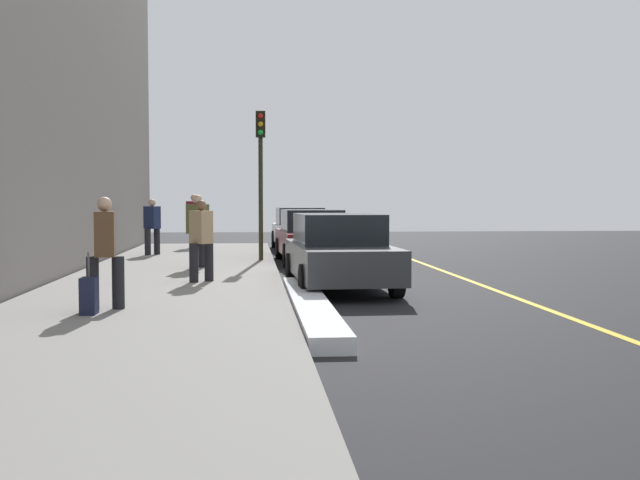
{
  "coord_description": "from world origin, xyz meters",
  "views": [
    {
      "loc": [
        15.87,
        -1.63,
        1.8
      ],
      "look_at": [
        1.38,
        -0.35,
        1.05
      ],
      "focal_mm": 44.12,
      "sensor_mm": 36.0,
      "label": 1
    }
  ],
  "objects_px": {
    "pedestrian_tan_coat": "(201,238)",
    "rolling_suitcase": "(89,296)",
    "pedestrian_olive_coat": "(198,229)",
    "pedestrian_brown_coat": "(105,249)",
    "pedestrian_navy_coat": "(152,225)",
    "parked_car_white": "(300,229)",
    "parked_car_maroon": "(312,236)",
    "parked_car_charcoal": "(339,251)",
    "pedestrian_burgundy_coat": "(194,219)",
    "traffic_light_pole": "(261,159)"
  },
  "relations": [
    {
      "from": "parked_car_white",
      "to": "pedestrian_brown_coat",
      "type": "bearing_deg",
      "value": -13.68
    },
    {
      "from": "pedestrian_navy_coat",
      "to": "pedestrian_brown_coat",
      "type": "bearing_deg",
      "value": 3.67
    },
    {
      "from": "parked_car_white",
      "to": "pedestrian_tan_coat",
      "type": "xyz_separation_m",
      "value": [
        12.36,
        -2.76,
        0.27
      ]
    },
    {
      "from": "parked_car_maroon",
      "to": "pedestrian_navy_coat",
      "type": "distance_m",
      "value": 4.92
    },
    {
      "from": "pedestrian_brown_coat",
      "to": "pedestrian_burgundy_coat",
      "type": "bearing_deg",
      "value": 179.13
    },
    {
      "from": "parked_car_charcoal",
      "to": "pedestrian_tan_coat",
      "type": "relative_size",
      "value": 2.89
    },
    {
      "from": "pedestrian_tan_coat",
      "to": "pedestrian_olive_coat",
      "type": "bearing_deg",
      "value": -174.96
    },
    {
      "from": "pedestrian_tan_coat",
      "to": "rolling_suitcase",
      "type": "relative_size",
      "value": 1.84
    },
    {
      "from": "pedestrian_burgundy_coat",
      "to": "parked_car_charcoal",
      "type": "bearing_deg",
      "value": 17.46
    },
    {
      "from": "parked_car_charcoal",
      "to": "pedestrian_brown_coat",
      "type": "xyz_separation_m",
      "value": [
        3.64,
        -3.95,
        0.29
      ]
    },
    {
      "from": "parked_car_white",
      "to": "pedestrian_olive_coat",
      "type": "bearing_deg",
      "value": -18.47
    },
    {
      "from": "parked_car_white",
      "to": "rolling_suitcase",
      "type": "height_order",
      "value": "parked_car_white"
    },
    {
      "from": "pedestrian_olive_coat",
      "to": "pedestrian_navy_coat",
      "type": "height_order",
      "value": "pedestrian_olive_coat"
    },
    {
      "from": "parked_car_maroon",
      "to": "pedestrian_olive_coat",
      "type": "height_order",
      "value": "pedestrian_olive_coat"
    },
    {
      "from": "pedestrian_burgundy_coat",
      "to": "parked_car_white",
      "type": "bearing_deg",
      "value": 101.88
    },
    {
      "from": "parked_car_charcoal",
      "to": "pedestrian_brown_coat",
      "type": "bearing_deg",
      "value": -47.3
    },
    {
      "from": "pedestrian_navy_coat",
      "to": "traffic_light_pole",
      "type": "height_order",
      "value": "traffic_light_pole"
    },
    {
      "from": "pedestrian_tan_coat",
      "to": "pedestrian_brown_coat",
      "type": "distance_m",
      "value": 4.06
    },
    {
      "from": "pedestrian_olive_coat",
      "to": "pedestrian_burgundy_coat",
      "type": "relative_size",
      "value": 0.96
    },
    {
      "from": "pedestrian_tan_coat",
      "to": "pedestrian_navy_coat",
      "type": "xyz_separation_m",
      "value": [
        -7.96,
        -1.95,
        0.01
      ]
    },
    {
      "from": "parked_car_white",
      "to": "rolling_suitcase",
      "type": "bearing_deg",
      "value": -13.72
    },
    {
      "from": "pedestrian_olive_coat",
      "to": "rolling_suitcase",
      "type": "xyz_separation_m",
      "value": [
        7.64,
        -1.04,
        -0.67
      ]
    },
    {
      "from": "pedestrian_navy_coat",
      "to": "pedestrian_burgundy_coat",
      "type": "distance_m",
      "value": 3.75
    },
    {
      "from": "pedestrian_brown_coat",
      "to": "parked_car_white",
      "type": "bearing_deg",
      "value": 166.32
    },
    {
      "from": "pedestrian_tan_coat",
      "to": "pedestrian_burgundy_coat",
      "type": "xyz_separation_m",
      "value": [
        -11.57,
        -0.96,
        0.1
      ]
    },
    {
      "from": "parked_car_maroon",
      "to": "pedestrian_burgundy_coat",
      "type": "bearing_deg",
      "value": -143.91
    },
    {
      "from": "pedestrian_olive_coat",
      "to": "parked_car_white",
      "type": "bearing_deg",
      "value": 161.53
    },
    {
      "from": "pedestrian_olive_coat",
      "to": "pedestrian_brown_coat",
      "type": "distance_m",
      "value": 7.17
    },
    {
      "from": "rolling_suitcase",
      "to": "pedestrian_tan_coat",
      "type": "bearing_deg",
      "value": 163.2
    },
    {
      "from": "parked_car_maroon",
      "to": "pedestrian_tan_coat",
      "type": "height_order",
      "value": "pedestrian_tan_coat"
    },
    {
      "from": "pedestrian_navy_coat",
      "to": "pedestrian_burgundy_coat",
      "type": "bearing_deg",
      "value": 164.61
    },
    {
      "from": "pedestrian_burgundy_coat",
      "to": "traffic_light_pole",
      "type": "relative_size",
      "value": 0.45
    },
    {
      "from": "parked_car_white",
      "to": "parked_car_charcoal",
      "type": "bearing_deg",
      "value": -0.01
    },
    {
      "from": "pedestrian_olive_coat",
      "to": "pedestrian_navy_coat",
      "type": "xyz_separation_m",
      "value": [
        -4.73,
        -1.67,
        -0.05
      ]
    },
    {
      "from": "pedestrian_olive_coat",
      "to": "pedestrian_brown_coat",
      "type": "relative_size",
      "value": 1.05
    },
    {
      "from": "pedestrian_tan_coat",
      "to": "parked_car_charcoal",
      "type": "bearing_deg",
      "value": 85.12
    },
    {
      "from": "pedestrian_brown_coat",
      "to": "traffic_light_pole",
      "type": "bearing_deg",
      "value": 165.48
    },
    {
      "from": "traffic_light_pole",
      "to": "pedestrian_brown_coat",
      "type": "bearing_deg",
      "value": -14.52
    },
    {
      "from": "pedestrian_olive_coat",
      "to": "pedestrian_brown_coat",
      "type": "xyz_separation_m",
      "value": [
        7.11,
        -0.91,
        -0.04
      ]
    },
    {
      "from": "parked_car_maroon",
      "to": "parked_car_charcoal",
      "type": "bearing_deg",
      "value": 0.15
    },
    {
      "from": "rolling_suitcase",
      "to": "pedestrian_brown_coat",
      "type": "bearing_deg",
      "value": 165.15
    },
    {
      "from": "parked_car_white",
      "to": "pedestrian_burgundy_coat",
      "type": "distance_m",
      "value": 3.82
    },
    {
      "from": "parked_car_maroon",
      "to": "pedestrian_brown_coat",
      "type": "distance_m",
      "value": 11.1
    },
    {
      "from": "pedestrian_burgundy_coat",
      "to": "traffic_light_pole",
      "type": "bearing_deg",
      "value": 20.44
    },
    {
      "from": "parked_car_white",
      "to": "parked_car_charcoal",
      "type": "relative_size",
      "value": 0.88
    },
    {
      "from": "parked_car_white",
      "to": "pedestrian_brown_coat",
      "type": "distance_m",
      "value": 16.71
    },
    {
      "from": "pedestrian_navy_coat",
      "to": "traffic_light_pole",
      "type": "relative_size",
      "value": 0.41
    },
    {
      "from": "pedestrian_brown_coat",
      "to": "pedestrian_burgundy_coat",
      "type": "distance_m",
      "value": 15.46
    },
    {
      "from": "pedestrian_navy_coat",
      "to": "rolling_suitcase",
      "type": "distance_m",
      "value": 12.4
    },
    {
      "from": "pedestrian_olive_coat",
      "to": "pedestrian_navy_coat",
      "type": "bearing_deg",
      "value": -160.6
    }
  ]
}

